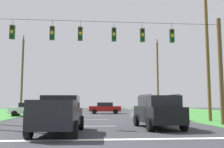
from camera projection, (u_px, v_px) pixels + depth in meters
stop_bar_stripe at (100, 140)px, 10.85m from camera, size 14.88×0.45×0.01m
lane_dash_0 at (97, 126)px, 16.80m from camera, size 2.50×0.15×0.01m
lane_dash_1 at (95, 120)px, 22.95m from camera, size 2.50×0.15×0.01m
lane_dash_2 at (94, 115)px, 30.24m from camera, size 2.50×0.15×0.01m
lane_dash_3 at (93, 113)px, 36.39m from camera, size 2.50×0.15×0.01m
lane_dash_4 at (92, 110)px, 48.26m from camera, size 2.50×0.15×0.01m
overhead_signal_span at (99, 60)px, 17.50m from camera, size 17.74×0.31×7.70m
pickup_truck at (59, 114)px, 13.07m from camera, size 2.47×5.48×1.95m
suv_black at (158, 111)px, 15.59m from camera, size 2.38×4.88×2.05m
distant_car_crossing_white at (29, 109)px, 28.79m from camera, size 4.42×2.27×1.52m
distant_car_oncoming at (156, 111)px, 22.19m from camera, size 4.35×2.11×1.52m
distant_car_far_parked at (105, 108)px, 34.70m from camera, size 4.38×2.17×1.52m
utility_pole_mid_right at (208, 56)px, 21.74m from camera, size 0.28×1.74×11.15m
utility_pole_far_right at (158, 75)px, 37.08m from camera, size 0.27×1.73×10.87m
utility_pole_far_left at (22, 75)px, 35.82m from camera, size 0.28×1.53×11.06m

